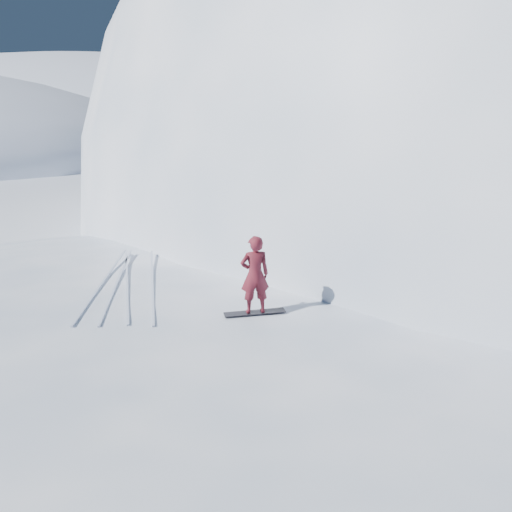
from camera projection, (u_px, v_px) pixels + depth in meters
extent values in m
plane|color=white|center=(84.00, 468.00, 10.19)|extent=(400.00, 400.00, 0.00)
ellipsoid|color=white|center=(163.00, 388.00, 13.03)|extent=(36.00, 28.00, 4.80)
ellipsoid|color=white|center=(377.00, 232.00, 29.04)|extent=(28.00, 24.00, 18.00)
ellipsoid|color=white|center=(83.00, 136.00, 116.44)|extent=(140.00, 90.00, 36.00)
ellipsoid|color=white|center=(89.00, 336.00, 15.98)|extent=(7.00, 6.30, 1.00)
ellipsoid|color=white|center=(385.00, 372.00, 13.82)|extent=(4.00, 3.60, 0.60)
cube|color=black|center=(255.00, 312.00, 11.75)|extent=(1.48, 0.61, 0.02)
imported|color=maroon|center=(255.00, 275.00, 11.48)|extent=(0.76, 0.59, 1.86)
cube|color=silver|center=(104.00, 280.00, 13.88)|extent=(0.56, 5.98, 0.04)
cube|color=silver|center=(118.00, 280.00, 13.87)|extent=(0.95, 5.94, 0.04)
cube|color=silver|center=(127.00, 280.00, 13.86)|extent=(1.71, 5.78, 0.04)
cube|color=silver|center=(152.00, 281.00, 13.85)|extent=(1.44, 5.85, 0.04)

